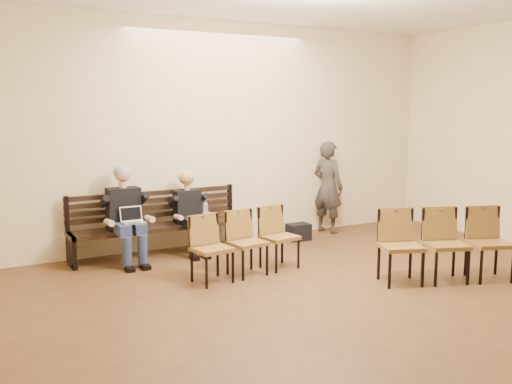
# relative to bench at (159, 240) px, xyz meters

# --- Properties ---
(ground) EXTENTS (10.00, 10.00, 0.00)m
(ground) POSITION_rel_bench_xyz_m (1.16, -4.65, -0.23)
(ground) COLOR brown
(ground) RESTS_ON ground
(room_walls) EXTENTS (8.02, 10.01, 3.51)m
(room_walls) POSITION_rel_bench_xyz_m (1.16, -3.86, 2.31)
(room_walls) COLOR beige
(room_walls) RESTS_ON ground
(bench) EXTENTS (2.60, 0.90, 0.45)m
(bench) POSITION_rel_bench_xyz_m (0.00, 0.00, 0.00)
(bench) COLOR black
(bench) RESTS_ON ground
(seated_man) EXTENTS (0.56, 0.78, 1.35)m
(seated_man) POSITION_rel_bench_xyz_m (-0.52, -0.12, 0.45)
(seated_man) COLOR black
(seated_man) RESTS_ON ground
(seated_woman) EXTENTS (0.47, 0.65, 1.09)m
(seated_woman) POSITION_rel_bench_xyz_m (0.44, -0.12, 0.32)
(seated_woman) COLOR black
(seated_woman) RESTS_ON ground
(laptop) EXTENTS (0.35, 0.30, 0.22)m
(laptop) POSITION_rel_bench_xyz_m (-0.48, -0.34, 0.34)
(laptop) COLOR silver
(laptop) RESTS_ON bench
(water_bottle) EXTENTS (0.08, 0.08, 0.25)m
(water_bottle) POSITION_rel_bench_xyz_m (0.57, -0.42, 0.35)
(water_bottle) COLOR silver
(water_bottle) RESTS_ON bench
(bag) EXTENTS (0.38, 0.27, 0.27)m
(bag) POSITION_rel_bench_xyz_m (2.32, -0.18, -0.09)
(bag) COLOR black
(bag) RESTS_ON ground
(passerby) EXTENTS (0.64, 0.78, 1.84)m
(passerby) POSITION_rel_bench_xyz_m (3.11, 0.10, 0.69)
(passerby) COLOR #342F2B
(passerby) RESTS_ON ground
(chair_row_front) EXTENTS (1.57, 0.67, 0.85)m
(chair_row_front) POSITION_rel_bench_xyz_m (0.67, -1.50, 0.20)
(chair_row_front) COLOR olive
(chair_row_front) RESTS_ON ground
(chair_row_back) EXTENTS (1.73, 1.06, 0.92)m
(chair_row_back) POSITION_rel_bench_xyz_m (2.72, -2.94, 0.24)
(chair_row_back) COLOR olive
(chair_row_back) RESTS_ON ground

